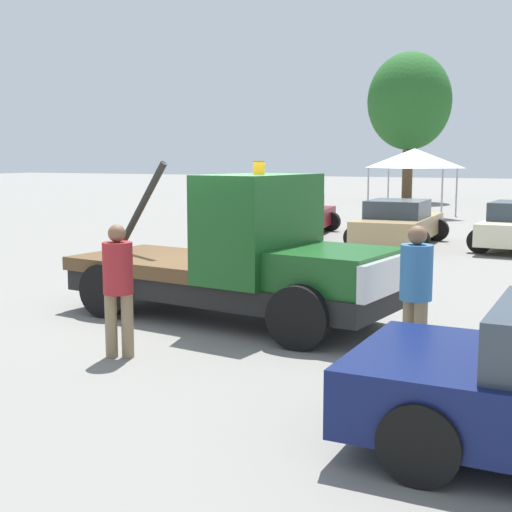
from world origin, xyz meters
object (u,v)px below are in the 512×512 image
at_px(person_at_hood, 118,281).
at_px(traffic_cone, 307,275).
at_px(tow_truck, 246,261).
at_px(person_near_truck, 416,287).
at_px(parked_car_tan, 399,223).
at_px(canopy_tent_white, 414,158).
at_px(tree_left, 409,102).
at_px(parked_car_maroon, 295,216).

relative_size(person_at_hood, traffic_cone, 3.15).
distance_m(tow_truck, traffic_cone, 3.25).
bearing_deg(person_near_truck, tow_truck, -76.84).
distance_m(person_at_hood, traffic_cone, 5.73).
xyz_separation_m(parked_car_tan, canopy_tent_white, (-1.99, 9.85, 1.86)).
height_order(person_at_hood, traffic_cone, person_at_hood).
xyz_separation_m(tow_truck, tree_left, (-5.38, 31.21, 4.72)).
relative_size(parked_car_maroon, canopy_tent_white, 1.53).
xyz_separation_m(person_near_truck, canopy_tent_white, (-5.38, 21.84, 1.50)).
bearing_deg(parked_car_maroon, traffic_cone, -164.89).
xyz_separation_m(tow_truck, traffic_cone, (-0.24, 3.16, -0.71)).
bearing_deg(tree_left, parked_car_maroon, -86.51).
distance_m(person_at_hood, parked_car_maroon, 14.83).
height_order(parked_car_maroon, canopy_tent_white, canopy_tent_white).
relative_size(person_at_hood, canopy_tent_white, 0.55).
distance_m(parked_car_maroon, canopy_tent_white, 9.06).
xyz_separation_m(tow_truck, parked_car_tan, (-0.41, 10.68, -0.32)).
bearing_deg(parked_car_tan, person_near_truck, -166.19).
xyz_separation_m(person_near_truck, parked_car_tan, (-3.39, 11.99, -0.37)).
distance_m(person_near_truck, canopy_tent_white, 22.54).
bearing_deg(traffic_cone, tree_left, 100.37).
relative_size(tow_truck, canopy_tent_white, 1.81).
height_order(canopy_tent_white, traffic_cone, canopy_tent_white).
xyz_separation_m(parked_car_maroon, parked_car_tan, (3.79, -1.17, -0.00)).
relative_size(person_near_truck, parked_car_tan, 0.39).
relative_size(tree_left, traffic_cone, 15.41).
height_order(person_at_hood, parked_car_maroon, person_at_hood).
height_order(parked_car_maroon, tree_left, tree_left).
height_order(person_at_hood, parked_car_tan, person_at_hood).
distance_m(person_near_truck, parked_car_maroon, 14.99).
xyz_separation_m(person_at_hood, parked_car_tan, (0.14, 13.19, -0.35)).
height_order(parked_car_maroon, traffic_cone, parked_car_maroon).
bearing_deg(tree_left, person_near_truck, -75.58).
bearing_deg(person_near_truck, parked_car_maroon, -114.58).
bearing_deg(traffic_cone, canopy_tent_white, 97.07).
distance_m(person_near_truck, person_at_hood, 3.73).
xyz_separation_m(parked_car_tan, traffic_cone, (0.16, -7.52, -0.39)).
distance_m(parked_car_tan, traffic_cone, 7.53).
height_order(person_at_hood, tree_left, tree_left).
distance_m(parked_car_maroon, parked_car_tan, 3.97).
bearing_deg(canopy_tent_white, tow_truck, -83.34).
relative_size(person_near_truck, parked_car_maroon, 0.37).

